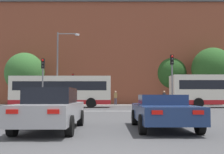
# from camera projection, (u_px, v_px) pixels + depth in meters

# --- Properties ---
(stop_line_strip) EXTENTS (7.81, 0.30, 0.01)m
(stop_line_strip) POSITION_uv_depth(u_px,v_px,m) (109.00, 111.00, 22.15)
(stop_line_strip) COLOR silver
(stop_line_strip) RESTS_ON ground_plane
(far_pavement) EXTENTS (68.68, 2.50, 0.01)m
(far_pavement) POSITION_uv_depth(u_px,v_px,m) (110.00, 105.00, 36.45)
(far_pavement) COLOR #A09B91
(far_pavement) RESTS_ON ground_plane
(brick_civic_building) EXTENTS (42.40, 15.12, 18.94)m
(brick_civic_building) POSITION_uv_depth(u_px,v_px,m) (118.00, 52.00, 47.97)
(brick_civic_building) COLOR brown
(brick_civic_building) RESTS_ON ground_plane
(car_saloon_left) EXTENTS (1.96, 4.94, 1.50)m
(car_saloon_left) POSITION_uv_depth(u_px,v_px,m) (52.00, 109.00, 9.97)
(car_saloon_left) COLOR #9E9EA3
(car_saloon_left) RESTS_ON ground_plane
(car_roadster_right) EXTENTS (2.07, 4.61, 1.26)m
(car_roadster_right) POSITION_uv_depth(u_px,v_px,m) (162.00, 111.00, 10.32)
(car_roadster_right) COLOR navy
(car_roadster_right) RESTS_ON ground_plane
(bus_crossing_lead) EXTENTS (10.20, 2.65, 3.20)m
(bus_crossing_lead) POSITION_uv_depth(u_px,v_px,m) (61.00, 91.00, 29.00)
(bus_crossing_lead) COLOR silver
(bus_crossing_lead) RESTS_ON ground_plane
(traffic_light_near_left) EXTENTS (0.26, 0.31, 4.26)m
(traffic_light_near_left) POSITION_uv_depth(u_px,v_px,m) (43.00, 76.00, 23.04)
(traffic_light_near_left) COLOR slate
(traffic_light_near_left) RESTS_ON ground_plane
(traffic_light_far_left) EXTENTS (0.26, 0.31, 4.04)m
(traffic_light_far_left) POSITION_uv_depth(u_px,v_px,m) (73.00, 84.00, 36.01)
(traffic_light_far_left) COLOR slate
(traffic_light_far_left) RESTS_ON ground_plane
(traffic_light_near_right) EXTENTS (0.26, 0.31, 4.53)m
(traffic_light_near_right) POSITION_uv_depth(u_px,v_px,m) (172.00, 73.00, 22.64)
(traffic_light_near_right) COLOR slate
(traffic_light_near_right) RESTS_ON ground_plane
(street_lamp_junction) EXTENTS (2.35, 0.36, 7.77)m
(street_lamp_junction) POSITION_uv_depth(u_px,v_px,m) (61.00, 61.00, 28.86)
(street_lamp_junction) COLOR slate
(street_lamp_junction) RESTS_ON ground_plane
(pedestrian_waiting) EXTENTS (0.45, 0.42, 1.85)m
(pedestrian_waiting) POSITION_uv_depth(u_px,v_px,m) (164.00, 96.00, 37.18)
(pedestrian_waiting) COLOR black
(pedestrian_waiting) RESTS_ON ground_plane
(pedestrian_walking_east) EXTENTS (0.46, 0.38, 1.65)m
(pedestrian_walking_east) POSITION_uv_depth(u_px,v_px,m) (33.00, 98.00, 36.27)
(pedestrian_walking_east) COLOR #333851
(pedestrian_walking_east) RESTS_ON ground_plane
(pedestrian_walking_west) EXTENTS (0.42, 0.26, 1.85)m
(pedestrian_walking_west) POSITION_uv_depth(u_px,v_px,m) (115.00, 96.00, 37.10)
(pedestrian_walking_west) COLOR #333851
(pedestrian_walking_west) RESTS_ON ground_plane
(tree_by_building) EXTENTS (5.03, 5.03, 7.09)m
(tree_by_building) POSITION_uv_depth(u_px,v_px,m) (170.00, 74.00, 41.81)
(tree_by_building) COLOR #4C3823
(tree_by_building) RESTS_ON ground_plane
(tree_kerbside) EXTENTS (5.11, 5.11, 6.87)m
(tree_kerbside) POSITION_uv_depth(u_px,v_px,m) (24.00, 73.00, 36.85)
(tree_kerbside) COLOR #4C3823
(tree_kerbside) RESTS_ON ground_plane
(tree_distant) EXTENTS (5.51, 5.51, 7.69)m
(tree_distant) POSITION_uv_depth(u_px,v_px,m) (212.00, 69.00, 37.82)
(tree_distant) COLOR #4C3823
(tree_distant) RESTS_ON ground_plane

